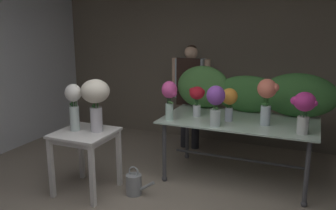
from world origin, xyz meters
The scene contains 16 objects.
ground_plane centered at (0.00, 1.66, 0.00)m, with size 7.77×7.77×0.00m, color gray.
wall_back centered at (0.00, 3.33, 1.45)m, with size 5.98×0.12×2.90m, color #706656.
wall_left centered at (-2.99, 1.66, 1.45)m, with size 0.12×3.45×2.90m, color silver.
display_table_glass centered at (0.53, 1.88, 0.67)m, with size 1.84×1.03×0.79m.
side_table_white centered at (-1.02, 0.86, 0.63)m, with size 0.63×0.64×0.73m.
florist centered at (-0.41, 2.73, 0.99)m, with size 0.61×0.24×1.61m.
foliage_backdrop centered at (0.60, 2.27, 1.05)m, with size 2.07×0.32×0.59m.
vase_coral_peonies centered at (0.86, 1.75, 1.12)m, with size 0.24×0.22×0.54m.
vase_crimson_lilies centered at (0.00, 1.83, 1.03)m, with size 0.20×0.19×0.38m.
vase_magenta_tulips centered at (1.26, 1.56, 1.07)m, with size 0.27×0.23×0.45m.
vase_violet_stock centered at (0.33, 1.48, 1.07)m, with size 0.21×0.21×0.47m.
vase_sunset_anemones centered at (0.43, 1.76, 1.03)m, with size 0.20×0.20×0.40m.
vase_fuchsia_roses centered at (-0.25, 1.53, 1.08)m, with size 0.19×0.19×0.48m.
vase_white_roses_tall centered at (-1.15, 0.86, 1.05)m, with size 0.18×0.18×0.54m.
vase_cream_lisianthus_tall centered at (-0.90, 0.92, 1.13)m, with size 0.32×0.32×0.60m.
watering_can centered at (-0.47, 1.00, 0.13)m, with size 0.35×0.18×0.34m.
Camera 1 is at (1.36, -2.33, 1.95)m, focal length 38.08 mm.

